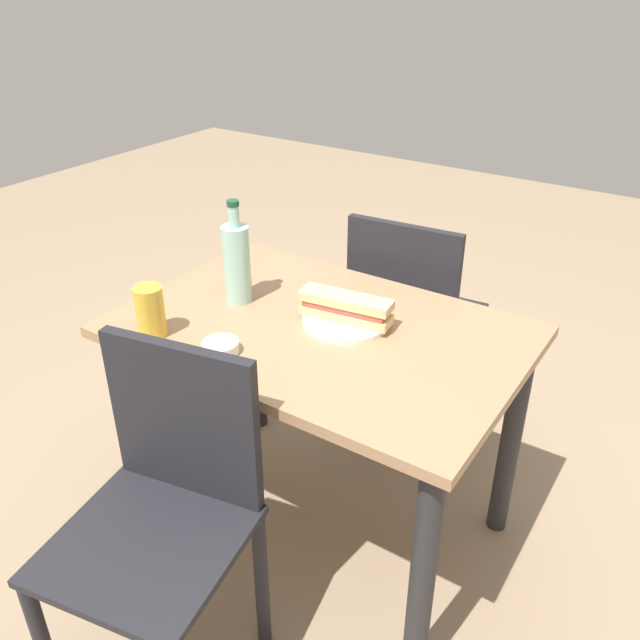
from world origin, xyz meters
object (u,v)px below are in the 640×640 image
at_px(knife_near, 350,308).
at_px(chair_near, 166,505).
at_px(dining_table, 320,365).
at_px(chair_far, 410,316).
at_px(water_bottle, 237,262).
at_px(beer_glass, 150,312).
at_px(baguette_sandwich_near, 346,307).
at_px(plate_near, 345,321).
at_px(olive_bowl, 221,347).

bearing_deg(knife_near, chair_near, -96.96).
xyz_separation_m(dining_table, chair_far, (0.01, 0.56, -0.10)).
xyz_separation_m(dining_table, water_bottle, (-0.28, 0.00, 0.24)).
bearing_deg(chair_far, beer_glass, -112.68).
relative_size(baguette_sandwich_near, knife_near, 1.45).
bearing_deg(chair_far, chair_near, -93.00).
bearing_deg(baguette_sandwich_near, beer_glass, -139.49).
bearing_deg(beer_glass, knife_near, 45.97).
height_order(plate_near, baguette_sandwich_near, baguette_sandwich_near).
distance_m(chair_far, knife_near, 0.51).
bearing_deg(chair_near, plate_near, 80.78).
xyz_separation_m(plate_near, knife_near, (-0.02, 0.05, 0.01)).
bearing_deg(knife_near, plate_near, -70.33).
bearing_deg(olive_bowl, dining_table, 61.16).
bearing_deg(plate_near, beer_glass, -139.49).
bearing_deg(plate_near, chair_far, 94.64).
bearing_deg(olive_bowl, beer_glass, -171.31).
bearing_deg(olive_bowl, baguette_sandwich_near, 58.68).
xyz_separation_m(baguette_sandwich_near, olive_bowl, (-0.18, -0.30, -0.03)).
height_order(knife_near, water_bottle, water_bottle).
bearing_deg(dining_table, chair_near, -95.33).
distance_m(dining_table, water_bottle, 0.37).
height_order(baguette_sandwich_near, water_bottle, water_bottle).
bearing_deg(olive_bowl, plate_near, 58.68).
height_order(dining_table, chair_near, chair_near).
distance_m(dining_table, olive_bowl, 0.31).
height_order(chair_near, knife_near, chair_near).
xyz_separation_m(chair_near, plate_near, (0.10, 0.61, 0.23)).
xyz_separation_m(baguette_sandwich_near, beer_glass, (-0.39, -0.33, 0.02)).
relative_size(knife_near, beer_glass, 1.29).
height_order(dining_table, chair_far, chair_far).
height_order(dining_table, water_bottle, water_bottle).
xyz_separation_m(water_bottle, olive_bowl, (0.14, -0.25, -0.11)).
xyz_separation_m(knife_near, water_bottle, (-0.31, -0.10, 0.10)).
height_order(chair_near, olive_bowl, chair_near).
distance_m(chair_far, baguette_sandwich_near, 0.57).
height_order(chair_near, plate_near, chair_near).
relative_size(dining_table, water_bottle, 3.58).
relative_size(beer_glass, olive_bowl, 1.50).
height_order(chair_near, baguette_sandwich_near, chair_near).
bearing_deg(chair_near, olive_bowl, 105.19).
height_order(water_bottle, beer_glass, water_bottle).
distance_m(plate_near, water_bottle, 0.35).
bearing_deg(plate_near, baguette_sandwich_near, -108.43).
bearing_deg(dining_table, baguette_sandwich_near, 48.90).
bearing_deg(chair_far, water_bottle, -117.41).
bearing_deg(baguette_sandwich_near, knife_near, 109.67).
xyz_separation_m(chair_far, water_bottle, (-0.29, -0.55, 0.34)).
relative_size(dining_table, olive_bowl, 11.64).
bearing_deg(plate_near, knife_near, 109.67).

